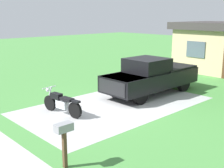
% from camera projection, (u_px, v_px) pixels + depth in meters
% --- Properties ---
extents(ground_plane, '(80.00, 80.00, 0.00)m').
position_uv_depth(ground_plane, '(116.00, 105.00, 13.21)').
color(ground_plane, '#498C41').
extents(driveway_pad, '(4.86, 8.68, 0.01)m').
position_uv_depth(driveway_pad, '(116.00, 105.00, 13.21)').
color(driveway_pad, '#AEAEAE').
rests_on(driveway_pad, ground).
extents(motorcycle, '(2.21, 0.70, 1.09)m').
position_uv_depth(motorcycle, '(62.00, 103.00, 11.96)').
color(motorcycle, black).
rests_on(motorcycle, ground).
extents(pickup_truck, '(2.02, 5.64, 1.90)m').
position_uv_depth(pickup_truck, '(152.00, 76.00, 14.97)').
color(pickup_truck, black).
rests_on(pickup_truck, ground).
extents(mailbox, '(0.26, 0.48, 1.26)m').
position_uv_depth(mailbox, '(64.00, 133.00, 7.62)').
color(mailbox, '#4C3823').
rests_on(mailbox, ground).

